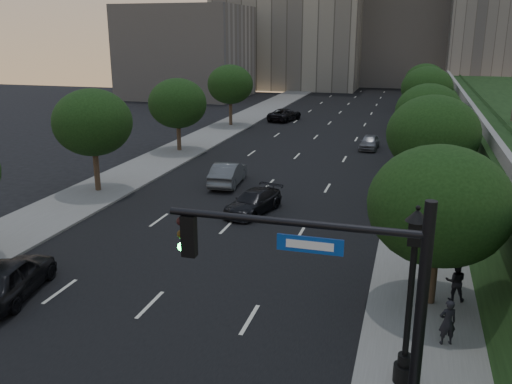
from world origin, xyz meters
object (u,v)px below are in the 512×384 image
(sedan_far_right, at_px, (369,142))
(street_lamp, at_px, (409,306))
(sedan_near_left, at_px, (10,277))
(sedan_near_right, at_px, (253,202))
(pedestrian_a, at_px, (447,322))
(sedan_far_left, at_px, (285,115))
(pedestrian_c, at_px, (424,221))
(sedan_mid_left, at_px, (228,173))
(pedestrian_b, at_px, (456,281))
(traffic_signal_mast, at_px, (363,346))

(sedan_far_right, bearing_deg, street_lamp, -80.54)
(sedan_near_left, distance_m, sedan_near_right, 14.06)
(pedestrian_a, bearing_deg, sedan_near_right, -70.56)
(sedan_far_left, relative_size, sedan_far_right, 1.36)
(sedan_far_left, relative_size, pedestrian_c, 3.39)
(sedan_near_left, bearing_deg, sedan_mid_left, -110.23)
(sedan_mid_left, xyz_separation_m, pedestrian_b, (13.89, -13.61, 0.14))
(sedan_mid_left, distance_m, pedestrian_c, 14.46)
(sedan_near_left, height_order, sedan_mid_left, sedan_near_left)
(sedan_near_right, bearing_deg, traffic_signal_mast, -52.25)
(pedestrian_a, bearing_deg, pedestrian_c, -107.76)
(sedan_far_left, bearing_deg, pedestrian_a, 122.76)
(sedan_mid_left, height_order, sedan_far_left, sedan_mid_left)
(traffic_signal_mast, distance_m, sedan_far_right, 38.39)
(pedestrian_a, bearing_deg, sedan_mid_left, -73.01)
(sedan_far_right, bearing_deg, pedestrian_c, -75.13)
(sedan_near_right, bearing_deg, sedan_far_right, 90.67)
(sedan_mid_left, height_order, pedestrian_c, pedestrian_c)
(traffic_signal_mast, distance_m, sedan_near_right, 20.07)
(pedestrian_b, bearing_deg, sedan_far_left, -70.54)
(traffic_signal_mast, distance_m, pedestrian_a, 7.49)
(traffic_signal_mast, relative_size, sedan_near_right, 1.56)
(pedestrian_a, bearing_deg, traffic_signal_mast, 49.70)
(sedan_near_right, bearing_deg, sedan_mid_left, 136.99)
(traffic_signal_mast, height_order, pedestrian_b, traffic_signal_mast)
(sedan_far_right, relative_size, pedestrian_c, 2.49)
(sedan_far_left, bearing_deg, pedestrian_c, 126.96)
(street_lamp, xyz_separation_m, sedan_near_right, (-8.78, 14.11, -1.98))
(pedestrian_b, bearing_deg, pedestrian_a, 80.26)
(traffic_signal_mast, distance_m, street_lamp, 4.36)
(sedan_mid_left, distance_m, pedestrian_a, 21.62)
(traffic_signal_mast, xyz_separation_m, sedan_near_right, (-7.82, 18.23, -3.02))
(sedan_mid_left, distance_m, sedan_near_right, 6.28)
(sedan_far_left, height_order, sedan_far_right, sedan_far_left)
(pedestrian_c, bearing_deg, sedan_near_right, -35.56)
(sedan_near_left, height_order, pedestrian_a, pedestrian_a)
(traffic_signal_mast, xyz_separation_m, pedestrian_c, (1.60, 16.78, -2.76))
(street_lamp, distance_m, sedan_near_right, 16.73)
(sedan_far_left, distance_m, sedan_near_right, 34.13)
(sedan_near_left, relative_size, pedestrian_a, 3.04)
(sedan_near_left, distance_m, pedestrian_c, 19.22)
(sedan_near_left, height_order, pedestrian_b, pedestrian_b)
(pedestrian_b, bearing_deg, sedan_near_right, -40.46)
(street_lamp, xyz_separation_m, sedan_far_right, (-3.86, 34.04, -1.98))
(traffic_signal_mast, distance_m, sedan_mid_left, 26.22)
(street_lamp, relative_size, sedan_far_left, 1.08)
(street_lamp, height_order, sedan_far_left, street_lamp)
(sedan_far_right, bearing_deg, sedan_far_left, 131.82)
(pedestrian_b, bearing_deg, pedestrian_c, -83.02)
(pedestrian_b, relative_size, pedestrian_c, 1.02)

